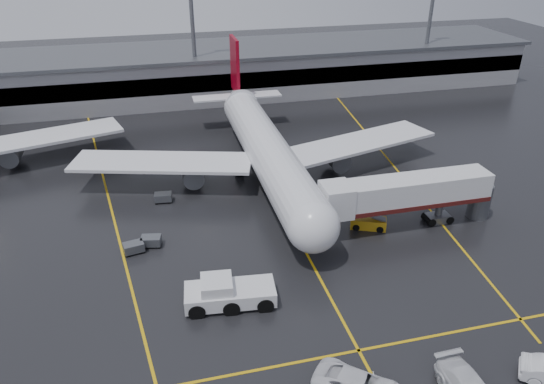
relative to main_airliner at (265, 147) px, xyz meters
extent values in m
plane|color=black|center=(0.00, -9.70, -4.21)|extent=(220.00, 220.00, 0.00)
cube|color=gold|center=(0.00, -9.70, -4.20)|extent=(0.25, 90.00, 0.02)
cube|color=gold|center=(0.00, -31.70, -4.20)|extent=(60.00, 0.25, 0.02)
cube|color=gold|center=(-20.00, 0.30, -4.20)|extent=(9.99, 69.35, 0.02)
cube|color=gold|center=(18.00, 0.30, -4.20)|extent=(7.57, 69.64, 0.02)
cube|color=gray|center=(0.00, 38.30, -0.21)|extent=(120.00, 18.00, 8.00)
cube|color=black|center=(0.00, 29.50, 0.29)|extent=(120.00, 0.40, 3.00)
cube|color=#595B60|center=(0.00, 38.30, 4.09)|extent=(122.00, 19.00, 0.60)
cylinder|color=#595B60|center=(-5.00, 32.30, 8.29)|extent=(0.70, 0.70, 25.00)
cylinder|color=#595B60|center=(40.00, 32.30, 8.29)|extent=(0.70, 0.70, 25.00)
cylinder|color=silver|center=(0.00, -1.70, -0.01)|extent=(5.20, 36.00, 5.20)
sphere|color=silver|center=(0.00, -19.70, -0.01)|extent=(5.20, 5.20, 5.20)
cone|color=silver|center=(0.00, 19.30, 0.59)|extent=(4.94, 8.00, 4.94)
cube|color=maroon|center=(0.00, 20.30, 5.49)|extent=(0.50, 5.50, 8.50)
cube|color=silver|center=(0.00, 19.30, 0.79)|extent=(14.00, 3.00, 0.25)
cube|color=silver|center=(-13.00, 0.30, -0.81)|extent=(22.80, 11.83, 0.40)
cube|color=silver|center=(13.00, 0.30, -0.81)|extent=(22.80, 11.83, 0.40)
cylinder|color=#595B60|center=(-9.50, -0.70, -2.21)|extent=(2.60, 4.50, 2.60)
cylinder|color=#595B60|center=(9.50, -0.70, -2.21)|extent=(2.60, 4.50, 2.60)
cylinder|color=#595B60|center=(0.00, -16.70, -3.21)|extent=(0.56, 0.56, 2.00)
cylinder|color=#595B60|center=(-3.20, 1.30, -3.21)|extent=(0.56, 0.56, 2.00)
cylinder|color=#595B60|center=(3.20, 1.30, -3.21)|extent=(0.56, 0.56, 2.00)
cylinder|color=black|center=(0.00, -16.70, -3.76)|extent=(0.40, 1.10, 1.10)
cylinder|color=black|center=(-3.20, 1.30, -3.66)|extent=(1.00, 1.40, 1.40)
cylinder|color=black|center=(3.20, 1.30, -3.66)|extent=(1.00, 1.40, 1.40)
cube|color=silver|center=(-29.00, 12.30, -0.81)|extent=(22.80, 11.83, 0.40)
cylinder|color=#595B60|center=(-32.50, 11.30, -2.21)|extent=(2.60, 4.50, 2.60)
cube|color=silver|center=(12.00, -15.70, 0.19)|extent=(18.00, 3.20, 3.00)
cube|color=#451210|center=(12.00, -15.70, -1.11)|extent=(18.00, 3.30, 0.50)
cube|color=silver|center=(3.80, -15.70, 0.19)|extent=(3.00, 3.40, 3.30)
cylinder|color=#595B60|center=(16.00, -15.70, -2.71)|extent=(0.80, 0.80, 3.00)
cube|color=#595B60|center=(16.00, -15.70, -3.76)|extent=(2.60, 1.60, 0.90)
cylinder|color=#595B60|center=(21.00, -15.70, -2.21)|extent=(2.40, 2.40, 4.00)
cylinder|color=black|center=(14.90, -15.70, -3.76)|extent=(0.90, 1.80, 0.90)
cylinder|color=black|center=(17.10, -15.70, -3.76)|extent=(0.90, 1.80, 0.90)
cube|color=silver|center=(-8.77, -23.74, -3.20)|extent=(8.12, 3.94, 1.34)
cube|color=silver|center=(-9.88, -23.62, -2.08)|extent=(2.95, 2.95, 1.12)
cube|color=black|center=(-9.88, -23.62, -2.08)|extent=(2.66, 2.66, 1.01)
cylinder|color=black|center=(-11.66, -23.43, -3.59)|extent=(1.80, 3.49, 1.45)
cylinder|color=black|center=(-8.77, -23.74, -3.59)|extent=(1.80, 3.49, 1.45)
cylinder|color=black|center=(-5.88, -24.05, -3.59)|extent=(1.80, 3.49, 1.45)
cube|color=#C38E13|center=(8.01, -14.98, -3.63)|extent=(4.13, 2.98, 1.17)
cube|color=#595B60|center=(8.01, -14.98, -2.51)|extent=(3.75, 2.34, 1.33)
cylinder|color=black|center=(6.84, -14.47, -3.89)|extent=(1.40, 1.95, 0.74)
cylinder|color=black|center=(9.17, -15.49, -3.89)|extent=(1.40, 1.95, 0.74)
cube|color=#595B60|center=(-15.12, -12.89, -3.56)|extent=(2.21, 1.66, 0.90)
cylinder|color=black|center=(-16.00, -13.23, -4.03)|extent=(0.40, 0.20, 0.40)
cylinder|color=black|center=(-14.43, -13.54, -4.03)|extent=(0.40, 0.20, 0.40)
cylinder|color=black|center=(-15.81, -12.25, -4.03)|extent=(0.40, 0.20, 0.40)
cylinder|color=black|center=(-14.24, -12.56, -4.03)|extent=(0.40, 0.20, 0.40)
cube|color=#595B60|center=(-16.88, -13.68, -3.56)|extent=(2.22, 1.68, 0.90)
cylinder|color=black|center=(-17.57, -14.33, -4.03)|extent=(0.40, 0.20, 0.40)
cylinder|color=black|center=(-16.00, -14.01, -4.03)|extent=(0.40, 0.20, 0.40)
cylinder|color=black|center=(-17.77, -13.35, -4.03)|extent=(0.40, 0.20, 0.40)
cylinder|color=black|center=(-16.20, -13.03, -4.03)|extent=(0.40, 0.20, 0.40)
cube|color=#595B60|center=(-13.36, -3.66, -3.56)|extent=(2.11, 1.48, 0.90)
cylinder|color=black|center=(-14.21, -4.08, -4.03)|extent=(0.40, 0.20, 0.40)
cylinder|color=black|center=(-12.61, -4.23, -4.03)|extent=(0.40, 0.20, 0.40)
cylinder|color=black|center=(-14.11, -3.09, -4.03)|extent=(0.40, 0.20, 0.40)
cylinder|color=black|center=(-12.52, -3.24, -4.03)|extent=(0.40, 0.20, 0.40)
camera|label=1|loc=(-13.73, -58.67, 25.55)|focal=33.81mm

